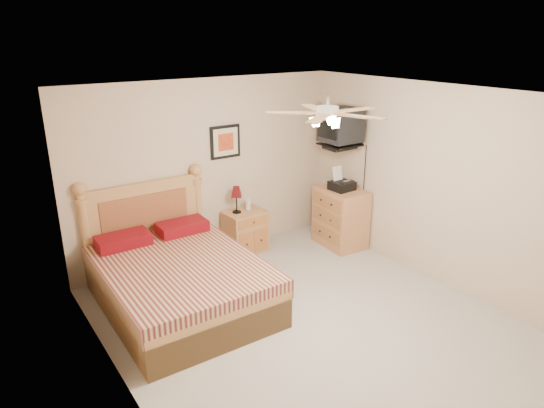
% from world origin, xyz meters
% --- Properties ---
extents(floor, '(4.50, 4.50, 0.00)m').
position_xyz_m(floor, '(0.00, 0.00, 0.00)').
color(floor, '#A59E95').
rests_on(floor, ground).
extents(ceiling, '(4.00, 4.50, 0.04)m').
position_xyz_m(ceiling, '(0.00, 0.00, 2.50)').
color(ceiling, white).
rests_on(ceiling, ground).
extents(wall_back, '(4.00, 0.04, 2.50)m').
position_xyz_m(wall_back, '(0.00, 2.25, 1.25)').
color(wall_back, '#C6AD91').
rests_on(wall_back, ground).
extents(wall_front, '(4.00, 0.04, 2.50)m').
position_xyz_m(wall_front, '(0.00, -2.25, 1.25)').
color(wall_front, '#C6AD91').
rests_on(wall_front, ground).
extents(wall_left, '(0.04, 4.50, 2.50)m').
position_xyz_m(wall_left, '(-2.00, 0.00, 1.25)').
color(wall_left, '#C6AD91').
rests_on(wall_left, ground).
extents(wall_right, '(0.04, 4.50, 2.50)m').
position_xyz_m(wall_right, '(2.00, 0.00, 1.25)').
color(wall_right, '#C6AD91').
rests_on(wall_right, ground).
extents(bed, '(1.67, 2.17, 1.39)m').
position_xyz_m(bed, '(-1.00, 1.12, 0.70)').
color(bed, tan).
rests_on(bed, ground).
extents(nightstand, '(0.59, 0.45, 0.62)m').
position_xyz_m(nightstand, '(0.43, 2.00, 0.31)').
color(nightstand, '#B47042').
rests_on(nightstand, ground).
extents(table_lamp, '(0.25, 0.25, 0.39)m').
position_xyz_m(table_lamp, '(0.32, 2.04, 0.81)').
color(table_lamp, '#53090E').
rests_on(table_lamp, nightstand).
extents(lotion_bottle, '(0.10, 0.10, 0.21)m').
position_xyz_m(lotion_bottle, '(0.50, 2.03, 0.73)').
color(lotion_bottle, silver).
rests_on(lotion_bottle, nightstand).
extents(framed_picture, '(0.46, 0.04, 0.46)m').
position_xyz_m(framed_picture, '(0.27, 2.23, 1.62)').
color(framed_picture, black).
rests_on(framed_picture, wall_back).
extents(dresser, '(0.57, 0.78, 0.88)m').
position_xyz_m(dresser, '(1.73, 1.39, 0.44)').
color(dresser, '#AB6638').
rests_on(dresser, ground).
extents(fax_machine, '(0.33, 0.35, 0.33)m').
position_xyz_m(fax_machine, '(1.70, 1.36, 1.05)').
color(fax_machine, black).
rests_on(fax_machine, dresser).
extents(magazine_lower, '(0.29, 0.34, 0.03)m').
position_xyz_m(magazine_lower, '(1.68, 1.67, 0.90)').
color(magazine_lower, beige).
rests_on(magazine_lower, dresser).
extents(magazine_upper, '(0.20, 0.27, 0.02)m').
position_xyz_m(magazine_upper, '(1.70, 1.69, 0.92)').
color(magazine_upper, tan).
rests_on(magazine_upper, magazine_lower).
extents(wall_tv, '(0.56, 0.46, 0.58)m').
position_xyz_m(wall_tv, '(1.75, 1.34, 1.81)').
color(wall_tv, black).
rests_on(wall_tv, wall_right).
extents(ceiling_fan, '(1.14, 1.14, 0.28)m').
position_xyz_m(ceiling_fan, '(0.00, -0.20, 2.36)').
color(ceiling_fan, white).
rests_on(ceiling_fan, ceiling).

